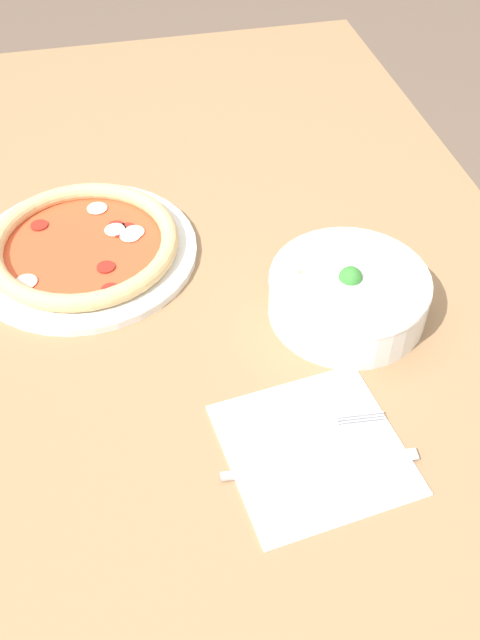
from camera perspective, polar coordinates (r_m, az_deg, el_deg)
The scene contains 7 objects.
ground_plane at distance 1.67m, azimuth -2.33°, elevation -13.29°, with size 8.00×8.00×0.00m, color brown.
dining_table at distance 1.16m, azimuth -3.27°, elevation 3.29°, with size 1.40×0.96×0.74m.
pizza at distance 1.08m, azimuth -12.37°, elevation 5.77°, with size 0.33×0.33×0.04m.
bowl at distance 0.97m, azimuth 8.67°, elevation 2.20°, with size 0.22×0.22×0.08m.
napkin at distance 0.84m, azimuth 5.91°, elevation -10.21°, with size 0.22×0.22×0.00m.
fork at distance 0.85m, azimuth 5.20°, elevation -8.47°, with size 0.03×0.19×0.00m.
knife at distance 0.82m, azimuth 5.75°, elevation -11.55°, with size 0.03×0.23×0.01m.
Camera 1 is at (0.85, -0.13, 1.43)m, focal length 40.00 mm.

